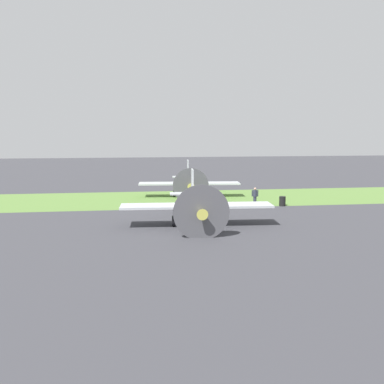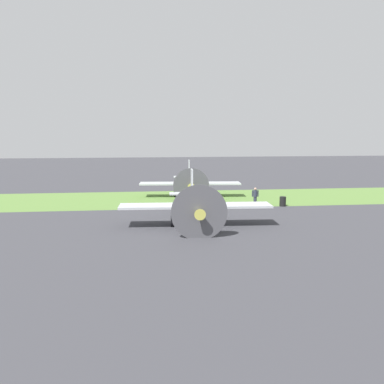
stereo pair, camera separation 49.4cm
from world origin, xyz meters
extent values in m
plane|color=#38383D|center=(0.00, 0.00, 0.00)|extent=(160.00, 160.00, 0.00)
cube|color=#567A38|center=(0.00, -12.48, 0.00)|extent=(120.00, 11.00, 0.01)
ellipsoid|color=#B2B7BC|center=(-0.04, -0.48, 1.69)|extent=(1.87, 8.00, 1.45)
cube|color=#B2B7BC|center=(-0.01, -0.01, 1.52)|extent=(11.30, 2.58, 0.16)
cube|color=#B2B7BC|center=(-0.23, -4.09, 2.74)|extent=(0.18, 1.29, 2.22)
cube|color=#B2B7BC|center=(-0.23, -4.09, 1.81)|extent=(3.79, 1.25, 0.12)
cone|color=#B7B24C|center=(0.19, 3.77, 1.69)|extent=(0.79, 0.86, 0.75)
cylinder|color=#4C4C51|center=(0.18, 3.54, 1.69)|extent=(3.73, 0.24, 3.74)
ellipsoid|color=#8CB2C6|center=(0.00, 0.22, 2.20)|extent=(0.90, 1.68, 0.82)
cylinder|color=black|center=(-1.69, 0.19, 0.40)|extent=(0.30, 0.81, 0.79)
cylinder|color=black|center=(-1.69, 0.19, 0.96)|extent=(0.14, 0.14, 1.12)
cylinder|color=black|center=(1.69, 0.01, 0.40)|extent=(0.30, 0.81, 0.79)
cylinder|color=black|center=(1.69, 0.01, 0.96)|extent=(0.14, 0.14, 1.12)
cylinder|color=black|center=(-0.23, -4.21, 0.19)|extent=(0.16, 0.38, 0.37)
ellipsoid|color=#B2B7BC|center=(-1.20, -14.06, 1.61)|extent=(1.99, 7.65, 1.38)
cube|color=#B2B7BC|center=(-1.16, -13.61, 1.45)|extent=(10.79, 2.75, 0.16)
cube|color=#B2B7BC|center=(-1.48, -17.49, 2.61)|extent=(0.21, 1.23, 2.11)
cube|color=#B2B7BC|center=(-1.48, -17.49, 1.72)|extent=(3.63, 1.29, 0.11)
cone|color=#B7B24C|center=(-0.87, -10.01, 1.61)|extent=(0.77, 0.83, 0.71)
cylinder|color=#4C4C51|center=(-0.88, -10.23, 1.61)|extent=(3.55, 0.33, 3.56)
ellipsoid|color=#8CB2C6|center=(-1.14, -13.39, 2.09)|extent=(0.90, 1.61, 0.78)
cylinder|color=black|center=(-2.76, -13.37, 0.38)|extent=(0.31, 0.77, 0.76)
cylinder|color=black|center=(-2.76, -13.37, 0.91)|extent=(0.13, 0.13, 1.07)
cylinder|color=black|center=(0.46, -13.63, 0.38)|extent=(0.31, 0.77, 0.76)
cylinder|color=black|center=(0.46, -13.63, 0.91)|extent=(0.13, 0.13, 1.07)
cylinder|color=black|center=(-1.48, -17.60, 0.18)|extent=(0.16, 0.37, 0.36)
cylinder|color=#2D3342|center=(-6.61, -7.48, 0.44)|extent=(0.30, 0.30, 0.88)
cylinder|color=#2D3342|center=(-6.61, -7.48, 1.19)|extent=(0.38, 0.38, 0.62)
sphere|color=tan|center=(-6.61, -7.48, 1.61)|extent=(0.23, 0.23, 0.23)
cylinder|color=#2D3342|center=(-6.35, -7.50, 1.19)|extent=(0.11, 0.11, 0.59)
cylinder|color=#2D3342|center=(-6.87, -7.46, 1.19)|extent=(0.11, 0.11, 0.59)
cylinder|color=black|center=(-9.16, -7.07, 0.45)|extent=(0.60, 0.60, 0.90)
cone|color=orange|center=(5.16, -8.35, 0.22)|extent=(0.36, 0.36, 0.44)
camera|label=1|loc=(4.27, 29.96, 7.04)|focal=38.92mm
camera|label=2|loc=(3.78, 30.02, 7.04)|focal=38.92mm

